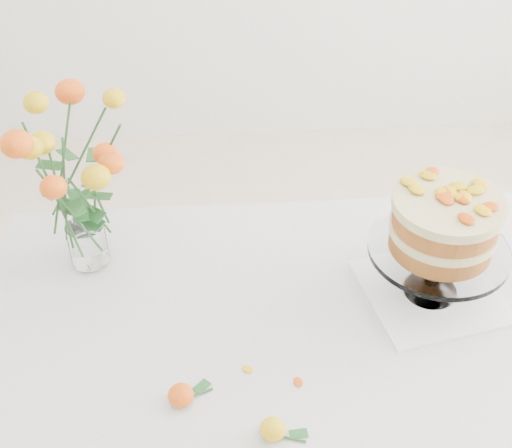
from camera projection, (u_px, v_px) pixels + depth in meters
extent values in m
cube|color=tan|center=(299.00, 339.00, 1.57)|extent=(1.40, 0.90, 0.04)
cylinder|color=tan|center=(67.00, 339.00, 2.06)|extent=(0.06, 0.06, 0.71)
cylinder|color=tan|center=(486.00, 317.00, 2.13)|extent=(0.06, 0.06, 0.71)
cube|color=silver|center=(300.00, 332.00, 1.56)|extent=(1.42, 0.92, 0.01)
cube|color=silver|center=(279.00, 232.00, 1.98)|extent=(1.42, 0.01, 0.20)
cube|color=white|center=(429.00, 292.00, 1.64)|extent=(0.34, 0.34, 0.01)
cylinder|color=silver|center=(435.00, 268.00, 1.59)|extent=(0.03, 0.03, 0.10)
cylinder|color=silver|center=(439.00, 249.00, 1.55)|extent=(0.31, 0.31, 0.01)
cylinder|color=brown|center=(441.00, 239.00, 1.54)|extent=(0.28, 0.28, 0.04)
cylinder|color=beige|center=(443.00, 228.00, 1.51)|extent=(0.29, 0.29, 0.02)
cylinder|color=brown|center=(446.00, 216.00, 1.49)|extent=(0.28, 0.28, 0.04)
cylinder|color=beige|center=(449.00, 204.00, 1.47)|extent=(0.30, 0.30, 0.02)
cylinder|color=silver|center=(91.00, 261.00, 1.72)|extent=(0.07, 0.07, 0.01)
cylinder|color=silver|center=(88.00, 243.00, 1.69)|extent=(0.09, 0.09, 0.10)
ellipsoid|color=yellow|center=(273.00, 429.00, 1.34)|extent=(0.05, 0.05, 0.04)
cylinder|color=#255421|center=(290.00, 439.00, 1.34)|extent=(0.06, 0.02, 0.00)
ellipsoid|color=#E9410B|center=(181.00, 395.00, 1.40)|extent=(0.05, 0.05, 0.04)
cylinder|color=#255421|center=(198.00, 395.00, 1.42)|extent=(0.06, 0.03, 0.01)
ellipsoid|color=gold|center=(248.00, 369.00, 1.47)|extent=(0.03, 0.02, 0.00)
ellipsoid|color=gold|center=(298.00, 382.00, 1.44)|extent=(0.03, 0.02, 0.00)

